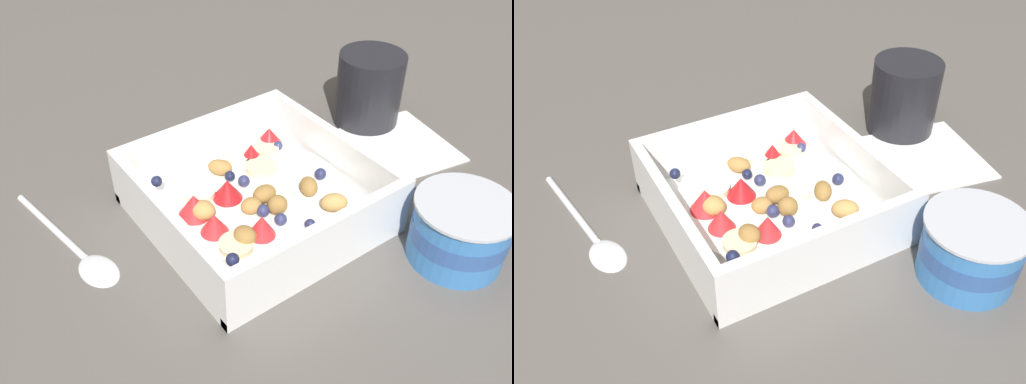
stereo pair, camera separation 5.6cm
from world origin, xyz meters
TOP-DOWN VIEW (x-y plane):
  - ground_plane at (0.00, 0.00)m, footprint 2.40×2.40m
  - fruit_bowl at (0.02, -0.01)m, footprint 0.21×0.21m
  - spoon at (0.19, -0.06)m, footprint 0.05×0.17m
  - yogurt_cup at (-0.10, 0.14)m, footprint 0.09×0.09m
  - coffee_mug at (-0.20, -0.08)m, footprint 0.09×0.09m
  - folded_napkin at (-0.19, -0.01)m, footprint 0.14×0.14m

SIDE VIEW (x-z plane):
  - ground_plane at x=0.00m, z-range 0.00..0.00m
  - folded_napkin at x=-0.19m, z-range 0.00..0.01m
  - spoon at x=0.19m, z-range 0.00..0.01m
  - fruit_bowl at x=0.02m, z-range -0.01..0.05m
  - yogurt_cup at x=-0.10m, z-range 0.00..0.06m
  - coffee_mug at x=-0.20m, z-range 0.00..0.09m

